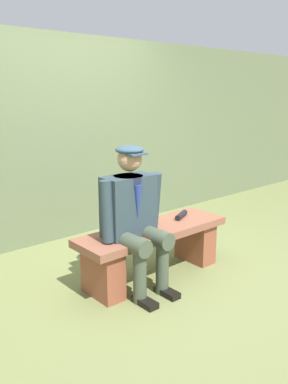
# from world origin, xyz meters

# --- Properties ---
(ground_plane) EXTENTS (30.00, 30.00, 0.00)m
(ground_plane) POSITION_xyz_m (0.00, 0.00, 0.00)
(ground_plane) COLOR olive
(bench) EXTENTS (1.50, 0.46, 0.48)m
(bench) POSITION_xyz_m (0.00, 0.00, 0.31)
(bench) COLOR brown
(bench) RESTS_ON ground
(seated_man) EXTENTS (0.62, 0.60, 1.25)m
(seated_man) POSITION_xyz_m (0.29, 0.07, 0.68)
(seated_man) COLOR #2C3C44
(seated_man) RESTS_ON ground
(rolled_magazine) EXTENTS (0.23, 0.15, 0.05)m
(rolled_magazine) POSITION_xyz_m (-0.40, -0.04, 0.50)
(rolled_magazine) COLOR black
(rolled_magazine) RESTS_ON bench
(stadium_wall) EXTENTS (12.00, 0.24, 2.30)m
(stadium_wall) POSITION_xyz_m (0.00, -1.57, 1.15)
(stadium_wall) COLOR #5F6C4B
(stadium_wall) RESTS_ON ground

